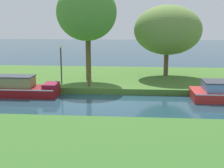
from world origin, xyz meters
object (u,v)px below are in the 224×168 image
object	(u,v)px
willow_tree_centre	(168,30)
mooring_post_near	(89,81)
willow_tree_left	(86,13)
lamp_post	(61,59)
maroon_narrowboat	(4,87)

from	to	relation	value
willow_tree_centre	mooring_post_near	world-z (taller)	willow_tree_centre
willow_tree_left	lamp_post	bearing A→B (deg)	-140.82
maroon_narrowboat	willow_tree_centre	size ratio (longest dim) A/B	1.29
willow_tree_left	lamp_post	world-z (taller)	willow_tree_left
willow_tree_left	willow_tree_centre	bearing A→B (deg)	18.15
willow_tree_left	willow_tree_centre	xyz separation A→B (m)	(6.21, 2.04, -1.33)
willow_tree_centre	mooring_post_near	distance (m)	8.00
maroon_narrowboat	lamp_post	world-z (taller)	lamp_post
willow_tree_left	lamp_post	xyz separation A→B (m)	(-1.69, -1.38, -3.29)
willow_tree_centre	lamp_post	size ratio (longest dim) A/B	2.05
willow_tree_left	willow_tree_centre	world-z (taller)	willow_tree_left
maroon_narrowboat	willow_tree_left	xyz separation A→B (m)	(4.95, 3.91, 4.91)
maroon_narrowboat	mooring_post_near	distance (m)	5.65
maroon_narrowboat	willow_tree_left	distance (m)	7.99
lamp_post	mooring_post_near	world-z (taller)	lamp_post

